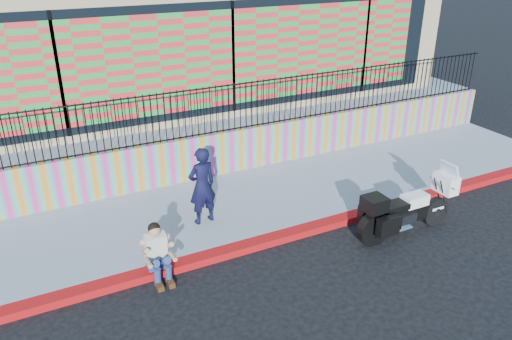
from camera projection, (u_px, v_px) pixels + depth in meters
ground at (316, 230)px, 10.53m from camera, size 90.00×90.00×0.00m
red_curb at (316, 227)px, 10.50m from camera, size 16.00×0.30×0.15m
sidewalk at (278, 195)px, 11.84m from camera, size 16.00×3.00×0.15m
mural_wall at (249, 148)px, 12.88m from camera, size 16.00×0.20×1.10m
metal_fence at (248, 105)px, 12.40m from camera, size 15.80×0.04×1.20m
elevated_platform at (183, 100)px, 17.04m from camera, size 16.00×10.00×1.25m
storefront_building at (180, 21)px, 15.77m from camera, size 14.00×8.06×4.00m
police_motorcycle at (405, 209)px, 10.14m from camera, size 2.29×0.76×1.43m
police_officer at (202, 186)px, 10.22m from camera, size 0.66×0.49×1.68m
seated_man at (159, 258)px, 8.83m from camera, size 0.54×0.71×1.06m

